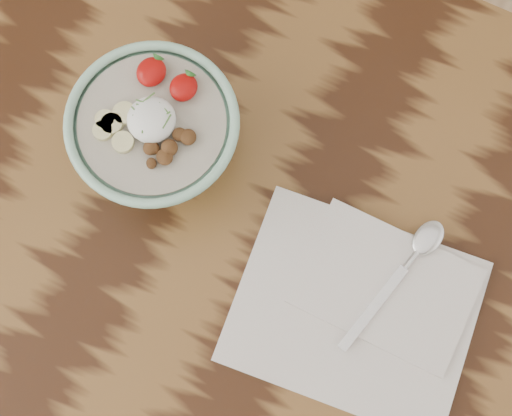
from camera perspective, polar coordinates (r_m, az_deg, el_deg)
The scene contains 4 objects.
table at distance 92.56cm, azimuth 1.72°, elevation -7.29°, with size 160.00×90.00×75.00cm.
breakfast_bowl at distance 81.52cm, azimuth -7.96°, elevation 5.87°, with size 19.04×19.04×12.73cm.
napkin at distance 83.27cm, azimuth 8.37°, elevation -7.75°, with size 28.74×24.12×1.65cm.
spoon at distance 83.77cm, azimuth 12.57°, elevation -3.70°, with size 6.45×18.62×0.98cm.
Camera 1 is at (1.65, -9.75, 157.73)cm, focal length 50.00 mm.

